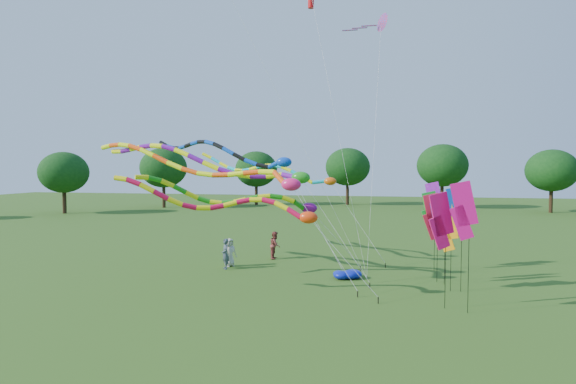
% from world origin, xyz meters
% --- Properties ---
extents(ground, '(160.00, 160.00, 0.00)m').
position_xyz_m(ground, '(0.00, 0.00, 0.00)').
color(ground, '#295115').
rests_on(ground, ground).
extents(tree_ring, '(120.80, 115.64, 9.51)m').
position_xyz_m(tree_ring, '(-2.17, -2.91, 5.53)').
color(tree_ring, '#382314').
rests_on(tree_ring, ground).
extents(tube_kite_red, '(11.92, 1.67, 6.17)m').
position_xyz_m(tube_kite_red, '(-3.17, 0.04, 4.33)').
color(tube_kite_red, black).
rests_on(tube_kite_red, ground).
extents(tube_kite_orange, '(16.46, 5.58, 8.26)m').
position_xyz_m(tube_kite_orange, '(-6.20, 4.16, 6.05)').
color(tube_kite_orange, black).
rests_on(tube_kite_orange, ground).
extents(tube_kite_purple, '(16.08, 3.63, 8.10)m').
position_xyz_m(tube_kite_purple, '(-5.70, 4.62, 6.23)').
color(tube_kite_purple, black).
rests_on(tube_kite_purple, ground).
extents(tube_kite_blue, '(14.00, 6.58, 8.52)m').
position_xyz_m(tube_kite_blue, '(-6.52, 8.59, 6.96)').
color(tube_kite_blue, black).
rests_on(tube_kite_blue, ground).
extents(tube_kite_cyan, '(13.06, 4.25, 7.60)m').
position_xyz_m(tube_kite_cyan, '(-3.77, 10.20, 5.76)').
color(tube_kite_cyan, black).
rests_on(tube_kite_cyan, ground).
extents(tube_kite_green, '(11.37, 5.05, 6.20)m').
position_xyz_m(tube_kite_green, '(-3.87, 4.50, 4.29)').
color(tube_kite_green, black).
rests_on(tube_kite_green, ground).
extents(delta_kite_high_c, '(2.97, 4.59, 15.13)m').
position_xyz_m(delta_kite_high_c, '(3.04, 7.84, 14.50)').
color(delta_kite_high_c, black).
rests_on(delta_kite_high_c, ground).
extents(banner_pole_blue_b, '(1.16, 0.18, 5.17)m').
position_xyz_m(banner_pole_blue_b, '(6.83, 3.28, 3.91)').
color(banner_pole_blue_b, black).
rests_on(banner_pole_blue_b, ground).
extents(banner_pole_red, '(1.16, 0.28, 4.74)m').
position_xyz_m(banner_pole_red, '(5.89, 5.05, 3.47)').
color(banner_pole_red, black).
rests_on(banner_pole_red, ground).
extents(banner_pole_green, '(1.14, 0.36, 4.71)m').
position_xyz_m(banner_pole_green, '(6.00, 7.84, 3.44)').
color(banner_pole_green, black).
rests_on(banner_pole_green, ground).
extents(banner_pole_magenta_a, '(1.11, 0.51, 5.05)m').
position_xyz_m(banner_pole_magenta_a, '(5.76, 0.14, 3.78)').
color(banner_pole_magenta_a, black).
rests_on(banner_pole_magenta_a, ground).
extents(banner_pole_violet, '(1.12, 0.47, 5.23)m').
position_xyz_m(banner_pole_violet, '(6.23, 8.54, 3.96)').
color(banner_pole_violet, black).
rests_on(banner_pole_violet, ground).
extents(banner_pole_blue_a, '(1.16, 0.28, 4.38)m').
position_xyz_m(banner_pole_blue_a, '(6.21, 4.61, 3.12)').
color(banner_pole_blue_a, black).
rests_on(banner_pole_blue_a, ground).
extents(banner_pole_magenta_b, '(1.16, 0.13, 5.53)m').
position_xyz_m(banner_pole_magenta_b, '(6.61, -0.24, 4.26)').
color(banner_pole_magenta_b, black).
rests_on(banner_pole_magenta_b, ground).
extents(banner_pole_orange, '(1.10, 0.53, 4.42)m').
position_xyz_m(banner_pole_orange, '(6.36, 3.36, 3.16)').
color(banner_pole_orange, black).
rests_on(banner_pole_orange, ground).
extents(blue_nylon_heap, '(1.69, 1.64, 0.52)m').
position_xyz_m(blue_nylon_heap, '(1.40, 5.10, 0.23)').
color(blue_nylon_heap, '#0D1BAA').
rests_on(blue_nylon_heap, ground).
extents(person_a, '(0.98, 0.98, 1.72)m').
position_xyz_m(person_a, '(-5.90, 6.70, 0.86)').
color(person_a, beige).
rests_on(person_a, ground).
extents(person_b, '(0.73, 0.79, 1.81)m').
position_xyz_m(person_b, '(-5.91, 5.91, 0.91)').
color(person_b, '#3B4753').
rests_on(person_b, ground).
extents(person_c, '(0.70, 0.89, 1.82)m').
position_xyz_m(person_c, '(-3.74, 9.64, 0.91)').
color(person_c, brown).
rests_on(person_c, ground).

